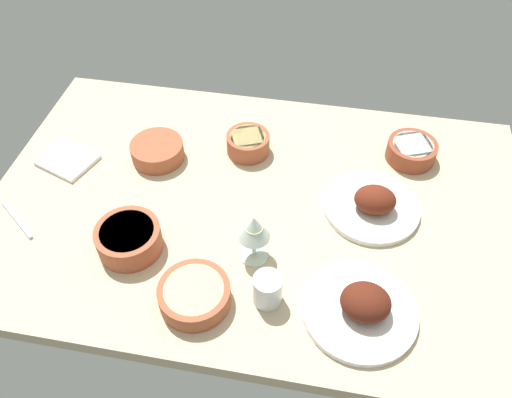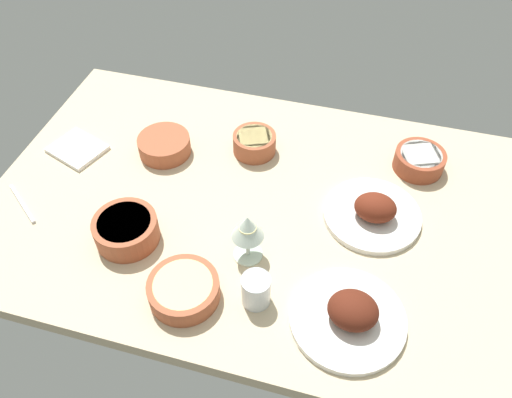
% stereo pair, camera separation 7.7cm
% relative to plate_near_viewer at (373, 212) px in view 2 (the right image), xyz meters
% --- Properties ---
extents(dining_table, '(1.40, 0.90, 0.04)m').
position_rel_plate_near_viewer_xyz_m(dining_table, '(0.30, 0.03, -0.04)').
color(dining_table, '#C6B28E').
rests_on(dining_table, ground).
extents(plate_near_viewer, '(0.25, 0.25, 0.08)m').
position_rel_plate_near_viewer_xyz_m(plate_near_viewer, '(0.00, 0.00, 0.00)').
color(plate_near_viewer, silver).
rests_on(plate_near_viewer, dining_table).
extents(plate_far_side, '(0.25, 0.25, 0.08)m').
position_rel_plate_near_viewer_xyz_m(plate_far_side, '(0.02, 0.30, 0.00)').
color(plate_far_side, silver).
rests_on(plate_far_side, dining_table).
extents(bowl_pasta, '(0.12, 0.12, 0.06)m').
position_rel_plate_near_viewer_xyz_m(bowl_pasta, '(0.35, -0.16, 0.01)').
color(bowl_pasta, '#A35133').
rests_on(bowl_pasta, dining_table).
extents(bowl_onions, '(0.15, 0.15, 0.05)m').
position_rel_plate_near_viewer_xyz_m(bowl_onions, '(0.60, -0.09, 0.00)').
color(bowl_onions, '#A35133').
rests_on(bowl_onions, dining_table).
extents(bowl_cream, '(0.14, 0.14, 0.05)m').
position_rel_plate_near_viewer_xyz_m(bowl_cream, '(-0.10, -0.22, 0.01)').
color(bowl_cream, brown).
rests_on(bowl_cream, dining_table).
extents(bowl_soup, '(0.16, 0.16, 0.06)m').
position_rel_plate_near_viewer_xyz_m(bowl_soup, '(0.57, 0.22, 0.01)').
color(bowl_soup, '#A35133').
rests_on(bowl_soup, dining_table).
extents(bowl_potatoes, '(0.16, 0.16, 0.05)m').
position_rel_plate_near_viewer_xyz_m(bowl_potatoes, '(0.38, 0.34, 0.00)').
color(bowl_potatoes, '#A35133').
rests_on(bowl_potatoes, dining_table).
extents(wine_glass, '(0.08, 0.08, 0.14)m').
position_rel_plate_near_viewer_xyz_m(wine_glass, '(0.27, 0.19, 0.08)').
color(wine_glass, silver).
rests_on(wine_glass, dining_table).
extents(water_tumbler, '(0.07, 0.07, 0.08)m').
position_rel_plate_near_viewer_xyz_m(water_tumbler, '(0.22, 0.31, 0.02)').
color(water_tumbler, silver).
rests_on(water_tumbler, dining_table).
extents(folded_napkin, '(0.18, 0.16, 0.01)m').
position_rel_plate_near_viewer_xyz_m(folded_napkin, '(0.85, -0.03, -0.02)').
color(folded_napkin, white).
rests_on(folded_napkin, dining_table).
extents(fork_loose, '(0.13, 0.10, 0.01)m').
position_rel_plate_near_viewer_xyz_m(fork_loose, '(0.88, 0.20, -0.02)').
color(fork_loose, silver).
rests_on(fork_loose, dining_table).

